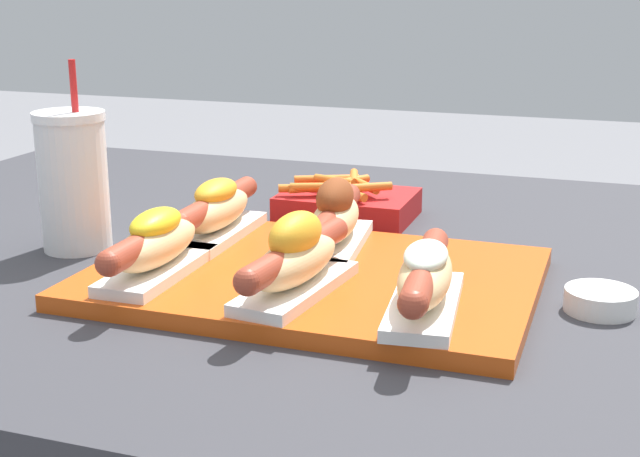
# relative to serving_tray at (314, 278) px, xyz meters

# --- Properties ---
(serving_tray) EXTENTS (0.46, 0.32, 0.02)m
(serving_tray) POSITION_rel_serving_tray_xyz_m (0.00, 0.00, 0.00)
(serving_tray) COLOR #CC4C14
(serving_tray) RESTS_ON patio_table
(hot_dog_0) EXTENTS (0.06, 0.21, 0.07)m
(hot_dog_0) POSITION_rel_serving_tray_xyz_m (-0.15, -0.07, 0.04)
(hot_dog_0) COLOR white
(hot_dog_0) RESTS_ON serving_tray
(hot_dog_1) EXTENTS (0.08, 0.21, 0.08)m
(hot_dog_1) POSITION_rel_serving_tray_xyz_m (0.01, -0.07, 0.04)
(hot_dog_1) COLOR white
(hot_dog_1) RESTS_ON serving_tray
(hot_dog_2) EXTENTS (0.08, 0.21, 0.06)m
(hot_dog_2) POSITION_rel_serving_tray_xyz_m (0.14, -0.08, 0.04)
(hot_dog_2) COLOR white
(hot_dog_2) RESTS_ON serving_tray
(hot_dog_3) EXTENTS (0.06, 0.21, 0.07)m
(hot_dog_3) POSITION_rel_serving_tray_xyz_m (-0.15, 0.08, 0.04)
(hot_dog_3) COLOR white
(hot_dog_3) RESTS_ON serving_tray
(hot_dog_4) EXTENTS (0.08, 0.21, 0.08)m
(hot_dog_4) POSITION_rel_serving_tray_xyz_m (-0.00, 0.08, 0.04)
(hot_dog_4) COLOR white
(hot_dog_4) RESTS_ON serving_tray
(sauce_bowl) EXTENTS (0.07, 0.07, 0.02)m
(sauce_bowl) POSITION_rel_serving_tray_xyz_m (0.29, 0.02, 0.00)
(sauce_bowl) COLOR white
(sauce_bowl) RESTS_ON patio_table
(drink_cup) EXTENTS (0.08, 0.08, 0.23)m
(drink_cup) POSITION_rel_serving_tray_xyz_m (-0.31, 0.03, 0.07)
(drink_cup) COLOR white
(drink_cup) RESTS_ON patio_table
(fries_basket) EXTENTS (0.18, 0.13, 0.06)m
(fries_basket) POSITION_rel_serving_tray_xyz_m (-0.05, 0.27, 0.01)
(fries_basket) COLOR #B21919
(fries_basket) RESTS_ON patio_table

